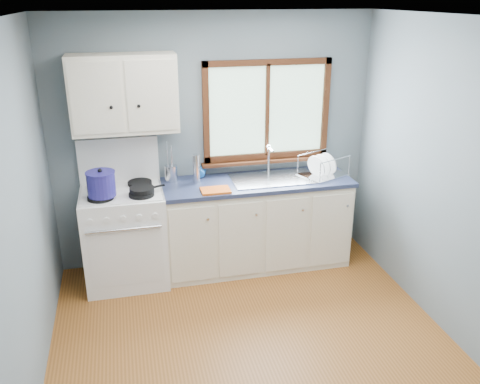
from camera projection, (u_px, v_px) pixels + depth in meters
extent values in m
cube|color=brown|center=(260.00, 362.00, 3.92)|extent=(3.20, 3.60, 0.02)
cube|color=white|center=(267.00, 17.00, 3.00)|extent=(3.20, 3.60, 0.02)
cube|color=slate|center=(214.00, 142.00, 5.10)|extent=(3.20, 0.02, 2.50)
cube|color=slate|center=(11.00, 236.00, 3.11)|extent=(0.02, 3.60, 2.50)
cube|color=slate|center=(470.00, 192.00, 3.80)|extent=(0.02, 3.60, 2.50)
cube|color=white|center=(125.00, 237.00, 4.87)|extent=(0.76, 0.65, 0.92)
cube|color=white|center=(119.00, 160.00, 4.90)|extent=(0.76, 0.05, 0.44)
cube|color=silver|center=(121.00, 192.00, 4.70)|extent=(0.72, 0.59, 0.01)
cylinder|color=black|center=(101.00, 198.00, 4.52)|extent=(0.23, 0.23, 0.03)
cylinder|color=black|center=(141.00, 194.00, 4.60)|extent=(0.23, 0.23, 0.03)
cylinder|color=black|center=(101.00, 186.00, 4.79)|extent=(0.23, 0.23, 0.03)
cylinder|color=black|center=(140.00, 183.00, 4.87)|extent=(0.23, 0.23, 0.03)
cylinder|color=silver|center=(124.00, 230.00, 4.47)|extent=(0.66, 0.02, 0.02)
cube|color=silver|center=(127.00, 258.00, 4.60)|extent=(0.66, 0.01, 0.55)
cube|color=silver|center=(256.00, 225.00, 5.18)|extent=(1.85, 0.60, 0.88)
cube|color=black|center=(255.00, 258.00, 5.34)|extent=(1.85, 0.54, 0.08)
cube|color=#1C243E|center=(256.00, 182.00, 5.01)|extent=(1.89, 0.64, 0.04)
cube|color=silver|center=(274.00, 179.00, 5.04)|extent=(0.84, 0.46, 0.01)
cube|color=silver|center=(254.00, 187.00, 5.02)|extent=(0.36, 0.40, 0.14)
cube|color=silver|center=(293.00, 184.00, 5.11)|extent=(0.36, 0.40, 0.14)
cylinder|color=silver|center=(268.00, 160.00, 5.17)|extent=(0.02, 0.02, 0.28)
cylinder|color=silver|center=(271.00, 149.00, 5.06)|extent=(0.02, 0.16, 0.02)
sphere|color=silver|center=(269.00, 146.00, 5.12)|extent=(0.04, 0.04, 0.04)
cube|color=#9EC6A8|center=(267.00, 110.00, 5.08)|extent=(1.22, 0.01, 0.92)
cube|color=#421F0E|center=(268.00, 62.00, 4.89)|extent=(1.30, 0.05, 0.06)
cube|color=#421F0E|center=(266.00, 156.00, 5.24)|extent=(1.30, 0.05, 0.06)
cube|color=#421F0E|center=(206.00, 114.00, 4.93)|extent=(0.06, 0.05, 1.00)
cube|color=#421F0E|center=(325.00, 108.00, 5.20)|extent=(0.06, 0.05, 1.00)
cube|color=#421F0E|center=(267.00, 111.00, 5.07)|extent=(0.03, 0.05, 0.92)
cube|color=#421F0E|center=(267.00, 161.00, 5.23)|extent=(1.36, 0.10, 0.03)
cube|color=silver|center=(124.00, 94.00, 4.55)|extent=(0.95, 0.32, 0.70)
cube|color=silver|center=(96.00, 98.00, 4.35)|extent=(0.44, 0.01, 0.62)
cube|color=silver|center=(152.00, 96.00, 4.45)|extent=(0.44, 0.01, 0.62)
sphere|color=black|center=(111.00, 107.00, 4.39)|extent=(0.03, 0.03, 0.03)
sphere|color=black|center=(139.00, 106.00, 4.44)|extent=(0.03, 0.03, 0.03)
cylinder|color=black|center=(142.00, 190.00, 4.59)|extent=(0.29, 0.29, 0.04)
cube|color=black|center=(158.00, 186.00, 4.68)|extent=(0.13, 0.06, 0.01)
cylinder|color=navy|center=(101.00, 184.00, 4.49)|extent=(0.28, 0.28, 0.21)
cylinder|color=navy|center=(100.00, 173.00, 4.45)|extent=(0.29, 0.29, 0.01)
sphere|color=black|center=(100.00, 171.00, 4.44)|extent=(0.04, 0.04, 0.04)
cylinder|color=silver|center=(171.00, 173.00, 4.96)|extent=(0.16, 0.16, 0.16)
cylinder|color=silver|center=(172.00, 157.00, 4.92)|extent=(0.01, 0.01, 0.23)
cylinder|color=silver|center=(168.00, 155.00, 4.90)|extent=(0.01, 0.01, 0.28)
cylinder|color=silver|center=(171.00, 159.00, 4.89)|extent=(0.01, 0.01, 0.21)
cylinder|color=silver|center=(196.00, 169.00, 4.90)|extent=(0.08, 0.08, 0.29)
imported|color=#185CB2|center=(199.00, 166.00, 5.01)|extent=(0.13, 0.13, 0.26)
cube|color=#C75216|center=(215.00, 190.00, 4.73)|extent=(0.27, 0.20, 0.02)
cube|color=silver|center=(323.00, 175.00, 5.14)|extent=(0.54, 0.48, 0.02)
cylinder|color=silver|center=(320.00, 174.00, 4.87)|extent=(0.01, 0.01, 0.21)
cylinder|color=silver|center=(349.00, 166.00, 5.11)|extent=(0.01, 0.01, 0.21)
cylinder|color=silver|center=(298.00, 166.00, 5.11)|extent=(0.01, 0.01, 0.21)
cylinder|color=silver|center=(326.00, 158.00, 5.34)|extent=(0.01, 0.01, 0.21)
cylinder|color=silver|center=(336.00, 159.00, 4.95)|extent=(0.38, 0.18, 0.01)
cylinder|color=silver|center=(313.00, 152.00, 5.18)|extent=(0.38, 0.18, 0.01)
cylinder|color=white|center=(316.00, 167.00, 5.04)|extent=(0.15, 0.23, 0.23)
cylinder|color=white|center=(322.00, 165.00, 5.09)|extent=(0.15, 0.23, 0.23)
cylinder|color=white|center=(328.00, 163.00, 5.14)|extent=(0.15, 0.23, 0.23)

